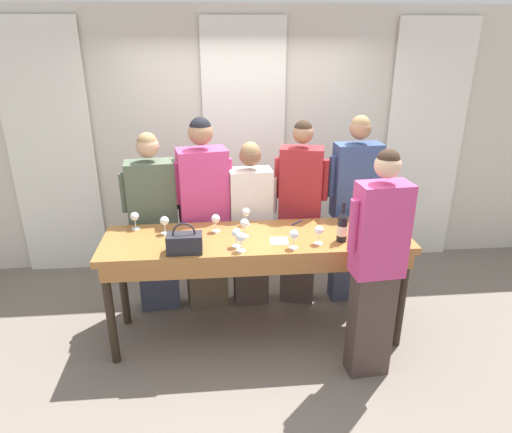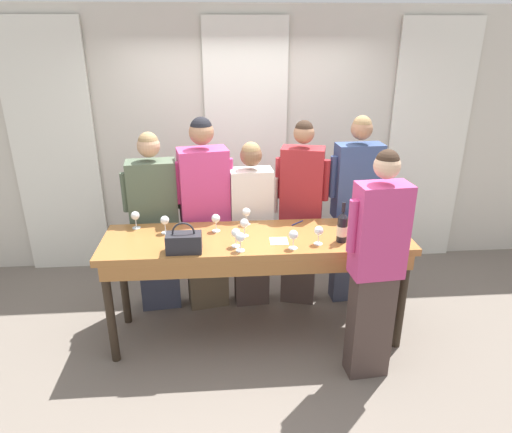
% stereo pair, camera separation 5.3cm
% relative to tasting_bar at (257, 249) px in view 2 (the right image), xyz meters
% --- Properties ---
extents(ground_plane, '(18.00, 18.00, 0.00)m').
position_rel_tasting_bar_xyz_m(ground_plane, '(0.00, 0.02, -0.86)').
color(ground_plane, '#70665B').
extents(wall_back, '(12.00, 0.06, 2.80)m').
position_rel_tasting_bar_xyz_m(wall_back, '(0.00, 1.52, 0.54)').
color(wall_back, beige).
rests_on(wall_back, ground_plane).
extents(curtain_panel_left, '(0.87, 0.03, 2.69)m').
position_rel_tasting_bar_xyz_m(curtain_panel_left, '(-2.03, 1.46, 0.49)').
color(curtain_panel_left, white).
rests_on(curtain_panel_left, ground_plane).
extents(curtain_panel_center, '(0.87, 0.03, 2.69)m').
position_rel_tasting_bar_xyz_m(curtain_panel_center, '(0.00, 1.46, 0.49)').
color(curtain_panel_center, white).
rests_on(curtain_panel_center, ground_plane).
extents(curtain_panel_right, '(0.87, 0.03, 2.69)m').
position_rel_tasting_bar_xyz_m(curtain_panel_right, '(2.03, 1.46, 0.49)').
color(curtain_panel_right, white).
rests_on(curtain_panel_right, ground_plane).
extents(tasting_bar, '(2.53, 0.69, 0.96)m').
position_rel_tasting_bar_xyz_m(tasting_bar, '(0.00, 0.00, 0.00)').
color(tasting_bar, '#9E6633').
rests_on(tasting_bar, ground_plane).
extents(wine_bottle, '(0.08, 0.08, 0.33)m').
position_rel_tasting_bar_xyz_m(wine_bottle, '(0.67, -0.13, 0.22)').
color(wine_bottle, black).
rests_on(wine_bottle, tasting_bar).
extents(handbag, '(0.27, 0.15, 0.24)m').
position_rel_tasting_bar_xyz_m(handbag, '(-0.58, -0.21, 0.18)').
color(handbag, '#232328').
rests_on(handbag, tasting_bar).
extents(wine_glass_front_left, '(0.07, 0.07, 0.15)m').
position_rel_tasting_bar_xyz_m(wine_glass_front_left, '(1.06, -0.23, 0.21)').
color(wine_glass_front_left, white).
rests_on(wine_glass_front_left, tasting_bar).
extents(wine_glass_front_mid, '(0.07, 0.07, 0.15)m').
position_rel_tasting_bar_xyz_m(wine_glass_front_mid, '(-1.02, 0.28, 0.21)').
color(wine_glass_front_mid, white).
rests_on(wine_glass_front_mid, tasting_bar).
extents(wine_glass_front_right, '(0.07, 0.07, 0.15)m').
position_rel_tasting_bar_xyz_m(wine_glass_front_right, '(-0.33, 0.16, 0.21)').
color(wine_glass_front_right, white).
rests_on(wine_glass_front_right, tasting_bar).
extents(wine_glass_center_left, '(0.07, 0.07, 0.15)m').
position_rel_tasting_bar_xyz_m(wine_glass_center_left, '(-0.15, -0.23, 0.21)').
color(wine_glass_center_left, white).
rests_on(wine_glass_center_left, tasting_bar).
extents(wine_glass_center_mid, '(0.07, 0.07, 0.15)m').
position_rel_tasting_bar_xyz_m(wine_glass_center_mid, '(1.15, -0.07, 0.21)').
color(wine_glass_center_mid, white).
rests_on(wine_glass_center_mid, tasting_bar).
extents(wine_glass_center_right, '(0.07, 0.07, 0.15)m').
position_rel_tasting_bar_xyz_m(wine_glass_center_right, '(-0.18, -0.15, 0.21)').
color(wine_glass_center_right, white).
rests_on(wine_glass_center_right, tasting_bar).
extents(wine_glass_back_left, '(0.07, 0.07, 0.15)m').
position_rel_tasting_bar_xyz_m(wine_glass_back_left, '(0.96, -0.17, 0.21)').
color(wine_glass_back_left, white).
rests_on(wine_glass_back_left, tasting_bar).
extents(wine_glass_back_mid, '(0.07, 0.07, 0.15)m').
position_rel_tasting_bar_xyz_m(wine_glass_back_mid, '(0.27, -0.22, 0.21)').
color(wine_glass_back_mid, white).
rests_on(wine_glass_back_mid, tasting_bar).
extents(wine_glass_back_right, '(0.07, 0.07, 0.15)m').
position_rel_tasting_bar_xyz_m(wine_glass_back_right, '(0.48, -0.16, 0.21)').
color(wine_glass_back_right, white).
rests_on(wine_glass_back_right, tasting_bar).
extents(wine_glass_near_host, '(0.07, 0.07, 0.15)m').
position_rel_tasting_bar_xyz_m(wine_glass_near_host, '(-0.76, 0.15, 0.21)').
color(wine_glass_near_host, white).
rests_on(wine_glass_near_host, tasting_bar).
extents(wine_glass_by_bottle, '(0.07, 0.07, 0.15)m').
position_rel_tasting_bar_xyz_m(wine_glass_by_bottle, '(-0.07, 0.29, 0.21)').
color(wine_glass_by_bottle, white).
rests_on(wine_glass_by_bottle, tasting_bar).
extents(wine_glass_by_handbag, '(0.07, 0.07, 0.15)m').
position_rel_tasting_bar_xyz_m(wine_glass_by_handbag, '(-0.10, 0.04, 0.21)').
color(wine_glass_by_handbag, white).
rests_on(wine_glass_by_handbag, tasting_bar).
extents(napkin, '(0.15, 0.15, 0.00)m').
position_rel_tasting_bar_xyz_m(napkin, '(0.17, -0.09, 0.10)').
color(napkin, white).
rests_on(napkin, tasting_bar).
extents(pen, '(0.12, 0.10, 0.01)m').
position_rel_tasting_bar_xyz_m(pen, '(0.38, 0.27, 0.11)').
color(pen, '#193399').
rests_on(pen, tasting_bar).
extents(guest_olive_jacket, '(0.55, 0.29, 1.73)m').
position_rel_tasting_bar_xyz_m(guest_olive_jacket, '(-0.90, 0.57, 0.02)').
color(guest_olive_jacket, '#383D51').
rests_on(guest_olive_jacket, ground_plane).
extents(guest_pink_top, '(0.55, 0.35, 1.86)m').
position_rel_tasting_bar_xyz_m(guest_pink_top, '(-0.44, 0.57, 0.09)').
color(guest_pink_top, brown).
rests_on(guest_pink_top, ground_plane).
extents(guest_cream_sweater, '(0.50, 0.26, 1.63)m').
position_rel_tasting_bar_xyz_m(guest_cream_sweater, '(-0.01, 0.57, -0.02)').
color(guest_cream_sweater, '#473833').
rests_on(guest_cream_sweater, ground_plane).
extents(guest_striped_shirt, '(0.50, 0.32, 1.82)m').
position_rel_tasting_bar_xyz_m(guest_striped_shirt, '(0.46, 0.57, 0.08)').
color(guest_striped_shirt, '#473833').
rests_on(guest_striped_shirt, ground_plane).
extents(guest_navy_coat, '(0.54, 0.23, 1.85)m').
position_rel_tasting_bar_xyz_m(guest_navy_coat, '(0.98, 0.57, 0.10)').
color(guest_navy_coat, '#383D51').
rests_on(guest_navy_coat, ground_plane).
extents(host_pouring, '(0.48, 0.25, 1.81)m').
position_rel_tasting_bar_xyz_m(host_pouring, '(0.83, -0.54, 0.08)').
color(host_pouring, '#473833').
rests_on(host_pouring, ground_plane).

